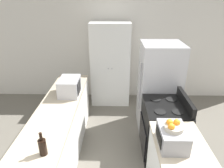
{
  "coord_description": "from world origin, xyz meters",
  "views": [
    {
      "loc": [
        0.06,
        -1.22,
        2.49
      ],
      "look_at": [
        0.0,
        1.97,
        1.05
      ],
      "focal_mm": 32.0,
      "sensor_mm": 36.0,
      "label": 1
    }
  ],
  "objects_px": {
    "toaster_oven": "(172,137)",
    "stove": "(163,129)",
    "refrigerator": "(159,87)",
    "fruit_bowl": "(173,126)",
    "microwave": "(70,86)",
    "wine_bottle": "(43,146)",
    "pantry_cabinet": "(110,64)"
  },
  "relations": [
    {
      "from": "microwave",
      "to": "wine_bottle",
      "type": "xyz_separation_m",
      "value": [
        0.01,
        -1.42,
        -0.04
      ]
    },
    {
      "from": "refrigerator",
      "to": "microwave",
      "type": "bearing_deg",
      "value": -165.12
    },
    {
      "from": "toaster_oven",
      "to": "stove",
      "type": "bearing_deg",
      "value": 80.61
    },
    {
      "from": "stove",
      "to": "wine_bottle",
      "type": "xyz_separation_m",
      "value": [
        -1.55,
        -1.05,
        0.55
      ]
    },
    {
      "from": "microwave",
      "to": "fruit_bowl",
      "type": "xyz_separation_m",
      "value": [
        1.41,
        -1.25,
        0.12
      ]
    },
    {
      "from": "pantry_cabinet",
      "to": "refrigerator",
      "type": "height_order",
      "value": "pantry_cabinet"
    },
    {
      "from": "fruit_bowl",
      "to": "microwave",
      "type": "bearing_deg",
      "value": 138.45
    },
    {
      "from": "fruit_bowl",
      "to": "stove",
      "type": "bearing_deg",
      "value": 80.3
    },
    {
      "from": "microwave",
      "to": "toaster_oven",
      "type": "bearing_deg",
      "value": -41.22
    },
    {
      "from": "refrigerator",
      "to": "fruit_bowl",
      "type": "bearing_deg",
      "value": -96.61
    },
    {
      "from": "stove",
      "to": "wine_bottle",
      "type": "bearing_deg",
      "value": -145.89
    },
    {
      "from": "toaster_oven",
      "to": "fruit_bowl",
      "type": "xyz_separation_m",
      "value": [
        -0.01,
        -0.01,
        0.15
      ]
    },
    {
      "from": "pantry_cabinet",
      "to": "toaster_oven",
      "type": "xyz_separation_m",
      "value": [
        0.76,
        -2.68,
        0.06
      ]
    },
    {
      "from": "pantry_cabinet",
      "to": "toaster_oven",
      "type": "bearing_deg",
      "value": -74.09
    },
    {
      "from": "refrigerator",
      "to": "fruit_bowl",
      "type": "relative_size",
      "value": 8.25
    },
    {
      "from": "refrigerator",
      "to": "microwave",
      "type": "relative_size",
      "value": 3.78
    },
    {
      "from": "stove",
      "to": "fruit_bowl",
      "type": "relative_size",
      "value": 5.2
    },
    {
      "from": "stove",
      "to": "fruit_bowl",
      "type": "bearing_deg",
      "value": -99.7
    },
    {
      "from": "wine_bottle",
      "to": "toaster_oven",
      "type": "xyz_separation_m",
      "value": [
        1.41,
        0.17,
        0.01
      ]
    },
    {
      "from": "refrigerator",
      "to": "stove",
      "type": "bearing_deg",
      "value": -93.11
    },
    {
      "from": "pantry_cabinet",
      "to": "fruit_bowl",
      "type": "xyz_separation_m",
      "value": [
        0.76,
        -2.69,
        0.21
      ]
    },
    {
      "from": "microwave",
      "to": "fruit_bowl",
      "type": "bearing_deg",
      "value": -41.55
    },
    {
      "from": "refrigerator",
      "to": "wine_bottle",
      "type": "relative_size",
      "value": 6.15
    },
    {
      "from": "wine_bottle",
      "to": "toaster_oven",
      "type": "height_order",
      "value": "wine_bottle"
    },
    {
      "from": "refrigerator",
      "to": "fruit_bowl",
      "type": "xyz_separation_m",
      "value": [
        -0.19,
        -1.68,
        0.32
      ]
    },
    {
      "from": "pantry_cabinet",
      "to": "wine_bottle",
      "type": "height_order",
      "value": "pantry_cabinet"
    },
    {
      "from": "pantry_cabinet",
      "to": "toaster_oven",
      "type": "distance_m",
      "value": 2.79
    },
    {
      "from": "stove",
      "to": "microwave",
      "type": "height_order",
      "value": "microwave"
    },
    {
      "from": "stove",
      "to": "fruit_bowl",
      "type": "distance_m",
      "value": 1.15
    },
    {
      "from": "stove",
      "to": "fruit_bowl",
      "type": "xyz_separation_m",
      "value": [
        -0.15,
        -0.89,
        0.71
      ]
    },
    {
      "from": "stove",
      "to": "toaster_oven",
      "type": "xyz_separation_m",
      "value": [
        -0.15,
        -0.88,
        0.56
      ]
    },
    {
      "from": "stove",
      "to": "refrigerator",
      "type": "distance_m",
      "value": 0.88
    }
  ]
}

